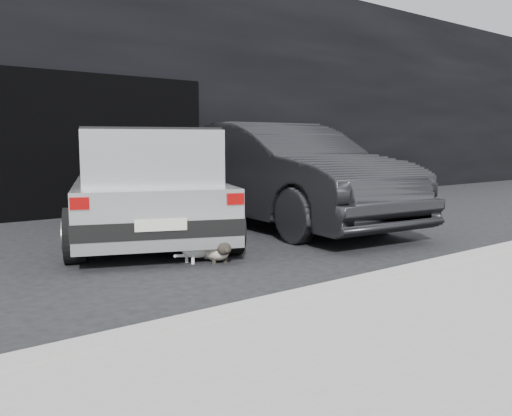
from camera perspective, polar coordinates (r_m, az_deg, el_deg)
ground at (r=6.66m, az=-9.73°, el=-4.80°), size 80.00×80.00×0.00m
building_facade at (r=12.50m, az=-19.26°, el=11.82°), size 34.00×4.00×5.00m
garage_opening at (r=10.56m, az=-15.44°, el=6.42°), size 4.00×0.10×2.60m
curb at (r=5.31m, az=13.92°, el=-7.23°), size 18.00×0.25×0.12m
silver_hatchback at (r=7.65m, az=-11.59°, el=2.92°), size 3.24×4.50×1.52m
second_car at (r=8.76m, az=2.68°, el=3.55°), size 2.24×5.19×1.66m
cat_siamese at (r=6.16m, az=-4.29°, el=-4.42°), size 0.37×0.84×0.29m
cat_white at (r=6.19m, az=-5.75°, el=-4.17°), size 0.68×0.27×0.32m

